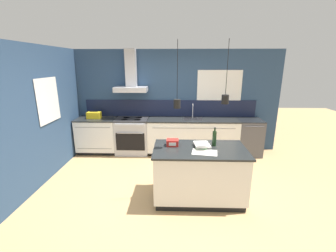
{
  "coord_description": "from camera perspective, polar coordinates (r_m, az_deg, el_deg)",
  "views": [
    {
      "loc": [
        0.13,
        -3.79,
        2.26
      ],
      "look_at": [
        -0.01,
        0.53,
        1.05
      ],
      "focal_mm": 24.0,
      "sensor_mm": 36.0,
      "label": 1
    }
  ],
  "objects": [
    {
      "name": "ground_plane",
      "position": [
        4.41,
        -0.11,
        -15.15
      ],
      "size": [
        16.0,
        16.0,
        0.0
      ],
      "primitive_type": "plane",
      "color": "tan",
      "rests_on": "ground"
    },
    {
      "name": "wall_back",
      "position": [
        5.86,
        -0.04,
        6.77
      ],
      "size": [
        5.6,
        2.47,
        2.6
      ],
      "color": "navy",
      "rests_on": "ground_plane"
    },
    {
      "name": "wall_left",
      "position": [
        5.25,
        -27.43,
        3.41
      ],
      "size": [
        0.08,
        3.8,
        2.6
      ],
      "color": "navy",
      "rests_on": "ground_plane"
    },
    {
      "name": "counter_run_left",
      "position": [
        6.1,
        -17.39,
        -2.23
      ],
      "size": [
        1.01,
        0.64,
        0.91
      ],
      "color": "black",
      "rests_on": "ground_plane"
    },
    {
      "name": "counter_run_sink",
      "position": [
        5.78,
        6.22,
        -2.55
      ],
      "size": [
        2.28,
        0.64,
        1.27
      ],
      "color": "black",
      "rests_on": "ground_plane"
    },
    {
      "name": "oven_range",
      "position": [
        5.86,
        -8.99,
        -2.47
      ],
      "size": [
        0.82,
        0.66,
        0.91
      ],
      "color": "#B5B5BA",
      "rests_on": "ground_plane"
    },
    {
      "name": "dishwasher",
      "position": [
        6.06,
        19.79,
        -2.61
      ],
      "size": [
        0.59,
        0.65,
        0.91
      ],
      "color": "#4C4C51",
      "rests_on": "ground_plane"
    },
    {
      "name": "kitchen_island",
      "position": [
        3.92,
        7.87,
        -11.82
      ],
      "size": [
        1.53,
        0.89,
        0.91
      ],
      "color": "black",
      "rests_on": "ground_plane"
    },
    {
      "name": "bottle_on_island",
      "position": [
        3.85,
        11.69,
        -3.04
      ],
      "size": [
        0.07,
        0.07,
        0.32
      ],
      "color": "#193319",
      "rests_on": "kitchen_island"
    },
    {
      "name": "book_stack",
      "position": [
        3.8,
        8.58,
        -4.81
      ],
      "size": [
        0.27,
        0.32,
        0.06
      ],
      "color": "#4C7F4C",
      "rests_on": "kitchen_island"
    },
    {
      "name": "red_supply_box",
      "position": [
        3.81,
        1.16,
        -4.22
      ],
      "size": [
        0.2,
        0.17,
        0.11
      ],
      "color": "red",
      "rests_on": "kitchen_island"
    },
    {
      "name": "paper_pile",
      "position": [
        3.58,
        9.27,
        -6.62
      ],
      "size": [
        0.42,
        0.31,
        0.01
      ],
      "color": "silver",
      "rests_on": "kitchen_island"
    },
    {
      "name": "yellow_toolbox",
      "position": [
        5.98,
        -18.27,
        2.61
      ],
      "size": [
        0.34,
        0.18,
        0.19
      ],
      "color": "gold",
      "rests_on": "counter_run_left"
    }
  ]
}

